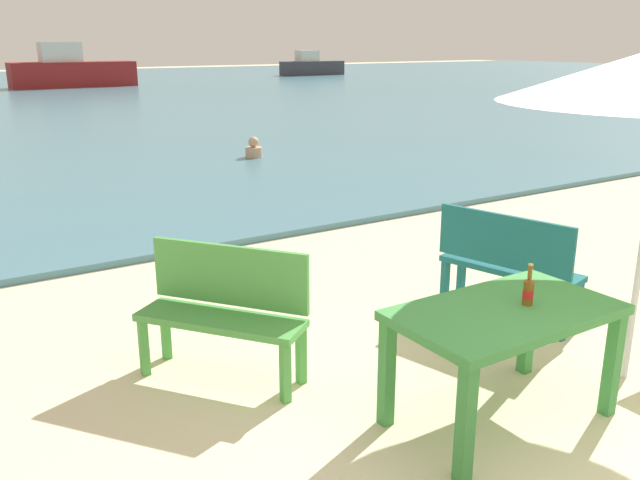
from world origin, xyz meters
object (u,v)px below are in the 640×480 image
at_px(beer_bottle_amber, 528,290).
at_px(bench_teal_center, 507,260).
at_px(boat_cargo_ship, 71,71).
at_px(boat_sailboat, 311,66).
at_px(picnic_table_green, 505,324).
at_px(bench_green_left, 224,305).
at_px(swimmer_person, 254,149).

height_order(beer_bottle_amber, bench_teal_center, beer_bottle_amber).
bearing_deg(boat_cargo_ship, beer_bottle_amber, -98.60).
bearing_deg(boat_sailboat, picnic_table_green, -120.40).
distance_m(beer_bottle_amber, bench_green_left, 2.05).
bearing_deg(boat_cargo_ship, swimmer_person, -95.01).
height_order(picnic_table_green, boat_cargo_ship, boat_cargo_ship).
relative_size(swimmer_person, boat_sailboat, 0.09).
bearing_deg(beer_bottle_amber, picnic_table_green, 167.42).
bearing_deg(boat_cargo_ship, bench_green_left, -101.37).
relative_size(bench_teal_center, boat_sailboat, 0.28).
bearing_deg(beer_bottle_amber, swimmer_person, 72.63).
distance_m(beer_bottle_amber, swimmer_person, 9.86).
xyz_separation_m(picnic_table_green, bench_green_left, (-1.20, 1.47, -0.11)).
xyz_separation_m(bench_teal_center, bench_green_left, (-2.44, 0.37, 0.00)).
height_order(boat_cargo_ship, boat_sailboat, boat_cargo_ship).
height_order(picnic_table_green, swimmer_person, picnic_table_green).
xyz_separation_m(swimmer_person, boat_cargo_ship, (2.08, 23.80, 0.62)).
bearing_deg(boat_cargo_ship, boat_sailboat, 12.96).
height_order(bench_teal_center, swimmer_person, bench_teal_center).
height_order(bench_green_left, swimmer_person, bench_green_left).
bearing_deg(bench_teal_center, boat_cargo_ship, 83.01).
height_order(picnic_table_green, beer_bottle_amber, beer_bottle_amber).
height_order(bench_green_left, boat_sailboat, boat_sailboat).
bearing_deg(boat_sailboat, bench_teal_center, -119.69).
distance_m(picnic_table_green, beer_bottle_amber, 0.25).
bearing_deg(bench_teal_center, beer_bottle_amber, -133.95).
distance_m(beer_bottle_amber, bench_teal_center, 1.60).
height_order(beer_bottle_amber, bench_green_left, beer_bottle_amber).
bearing_deg(boat_sailboat, swimmer_person, -123.98).
bearing_deg(bench_teal_center, swimmer_person, 77.41).
bearing_deg(picnic_table_green, beer_bottle_amber, -12.58).
xyz_separation_m(picnic_table_green, bench_teal_center, (1.24, 1.10, -0.11)).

